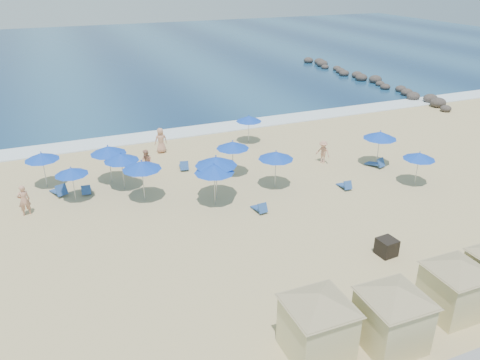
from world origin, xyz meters
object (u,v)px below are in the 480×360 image
(umbrella_6, at_px, (214,169))
(umbrella_0, at_px, (42,156))
(umbrella_8, at_px, (276,155))
(umbrella_10, at_px, (380,135))
(umbrella_11, at_px, (419,156))
(umbrella_1, at_px, (71,171))
(cabana_0, at_px, (318,316))
(umbrella_9, at_px, (249,119))
(beachgoer_0, at_px, (24,200))
(trash_bin, at_px, (387,247))
(beachgoer_2, at_px, (323,152))
(umbrella_4, at_px, (121,157))
(beachgoer_3, at_px, (161,140))
(umbrella_2, at_px, (108,150))
(cabana_1, at_px, (394,308))
(cabana_2, at_px, (456,279))
(umbrella_3, at_px, (142,165))
(umbrella_7, at_px, (233,145))
(umbrella_5, at_px, (216,161))
(rock_jetty, at_px, (366,79))
(beachgoer_1, at_px, (147,162))

(umbrella_6, bearing_deg, umbrella_0, 144.73)
(umbrella_8, bearing_deg, umbrella_10, 2.93)
(umbrella_0, relative_size, umbrella_11, 1.05)
(umbrella_0, xyz_separation_m, umbrella_1, (1.45, -2.60, -0.16))
(cabana_0, height_order, umbrella_9, cabana_0)
(umbrella_6, distance_m, beachgoer_0, 10.35)
(trash_bin, distance_m, beachgoer_2, 11.31)
(umbrella_1, distance_m, umbrella_6, 8.08)
(cabana_0, xyz_separation_m, umbrella_4, (-3.81, 15.89, 0.45))
(cabana_0, bearing_deg, beachgoer_3, 90.69)
(cabana_0, distance_m, umbrella_10, 18.08)
(cabana_0, relative_size, umbrella_11, 2.05)
(umbrella_2, relative_size, beachgoer_0, 1.43)
(cabana_1, height_order, cabana_2, cabana_1)
(umbrella_2, height_order, umbrella_3, umbrella_3)
(cabana_2, relative_size, umbrella_1, 2.02)
(beachgoer_2, bearing_deg, umbrella_8, -92.88)
(umbrella_7, xyz_separation_m, umbrella_9, (3.38, 5.18, -0.16))
(umbrella_5, relative_size, umbrella_7, 1.15)
(umbrella_0, relative_size, umbrella_5, 0.84)
(rock_jetty, bearing_deg, umbrella_11, -120.47)
(rock_jetty, xyz_separation_m, umbrella_2, (-31.60, -16.85, 1.79))
(rock_jetty, relative_size, umbrella_0, 11.57)
(trash_bin, height_order, umbrella_4, umbrella_4)
(trash_bin, bearing_deg, beachgoer_1, 116.91)
(cabana_1, height_order, beachgoer_0, cabana_1)
(cabana_1, height_order, umbrella_0, cabana_1)
(umbrella_2, bearing_deg, umbrella_1, -142.89)
(cabana_2, distance_m, umbrella_8, 12.84)
(rock_jetty, distance_m, umbrella_10, 25.68)
(cabana_0, xyz_separation_m, cabana_2, (5.94, -0.19, -0.08))
(trash_bin, relative_size, cabana_1, 0.18)
(trash_bin, height_order, umbrella_2, umbrella_2)
(cabana_1, distance_m, umbrella_5, 13.22)
(umbrella_11, distance_m, beachgoer_0, 22.77)
(umbrella_5, bearing_deg, umbrella_4, 143.74)
(umbrella_4, distance_m, beachgoer_3, 6.32)
(cabana_2, height_order, beachgoer_3, cabana_2)
(umbrella_3, height_order, beachgoer_2, umbrella_3)
(cabana_1, bearing_deg, umbrella_3, 111.19)
(trash_bin, relative_size, cabana_0, 0.18)
(umbrella_9, xyz_separation_m, beachgoer_1, (-8.45, -2.96, -1.07))
(rock_jetty, height_order, cabana_0, cabana_0)
(cabana_0, distance_m, umbrella_1, 16.79)
(cabana_0, bearing_deg, umbrella_10, 45.91)
(umbrella_2, height_order, umbrella_10, umbrella_10)
(umbrella_4, xyz_separation_m, beachgoer_2, (13.27, -1.06, -1.27))
(umbrella_2, xyz_separation_m, umbrella_7, (7.39, -1.88, -0.09))
(umbrella_2, bearing_deg, cabana_1, -68.49)
(umbrella_7, bearing_deg, beachgoer_0, -177.25)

